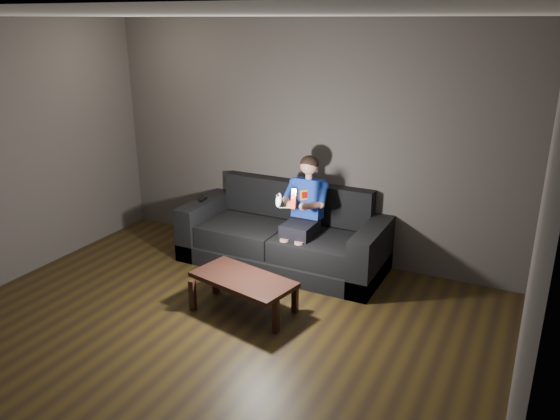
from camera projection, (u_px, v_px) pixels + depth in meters
The scene contains 10 objects.
floor at pixel (181, 358), 4.55m from camera, with size 5.00×5.00×0.00m, color black.
back_wall at pixel (305, 142), 6.21m from camera, with size 5.00×0.04×2.70m, color #413D39.
right_wall at pixel (532, 270), 3.05m from camera, with size 0.04×5.00×2.70m, color #413D39.
ceiling at pixel (157, 15), 3.66m from camera, with size 5.00×5.00×0.02m, color silver.
sofa at pixel (285, 239), 6.25m from camera, with size 2.32×1.00×0.90m.
child at pixel (304, 205), 5.93m from camera, with size 0.48×0.59×1.19m.
wii_remote_red at pixel (294, 199), 5.43m from camera, with size 0.06×0.08×0.21m.
nunchuk_white at pixel (279, 200), 5.52m from camera, with size 0.07×0.10×0.16m.
wii_remote_black at pixel (203, 199), 6.50m from camera, with size 0.07×0.16×0.03m.
coffee_table at pixel (243, 282), 5.19m from camera, with size 1.07×0.69×0.36m.
Camera 1 is at (2.47, -3.10, 2.68)m, focal length 35.00 mm.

